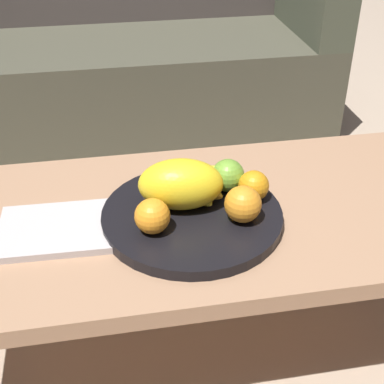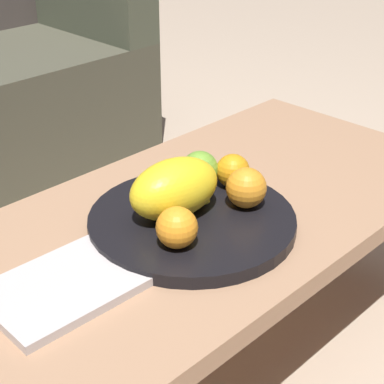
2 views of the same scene
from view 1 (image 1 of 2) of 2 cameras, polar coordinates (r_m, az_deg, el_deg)
name	(u,v)px [view 1 (image 1 of 2)]	position (r m, az deg, el deg)	size (l,w,h in m)	color
ground_plane	(204,332)	(1.47, 1.22, -14.44)	(8.00, 8.00, 0.00)	tan
coffee_table	(205,226)	(1.24, 1.41, -3.53)	(1.24, 0.58, 0.39)	#A67B5B
couch	(123,55)	(2.41, -7.20, 14.00)	(1.70, 0.70, 0.90)	#464436
fruit_bowl	(192,216)	(1.18, 0.00, -2.55)	(0.39, 0.39, 0.03)	black
melon_large_front	(181,184)	(1.16, -1.18, 0.83)	(0.18, 0.11, 0.11)	yellow
orange_front	(152,216)	(1.09, -4.18, -2.54)	(0.07, 0.07, 0.07)	orange
orange_left	(243,204)	(1.13, 5.35, -1.28)	(0.08, 0.08, 0.08)	orange
orange_right	(254,186)	(1.20, 6.47, 0.65)	(0.07, 0.07, 0.07)	orange
apple_front	(228,176)	(1.22, 3.77, 1.73)	(0.08, 0.08, 0.08)	#6FA434
banana_bunch	(194,184)	(1.21, 0.17, 0.88)	(0.15, 0.15, 0.06)	yellow
magazine	(59,229)	(1.18, -13.75, -3.79)	(0.25, 0.18, 0.02)	beige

